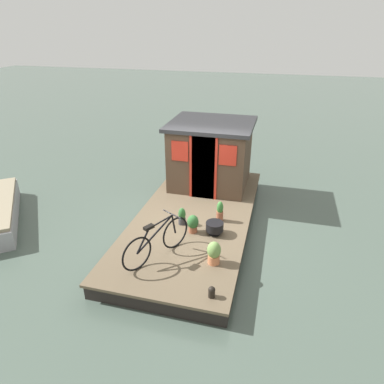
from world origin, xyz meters
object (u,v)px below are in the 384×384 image
potted_plant_mint (214,253)px  mooring_bollard (212,292)px  bicycle (157,241)px  potted_plant_succulent (220,212)px  charcoal_grill (215,227)px  potted_plant_thyme (193,223)px  potted_plant_ivy (182,216)px  houseboat_cabin (211,154)px

potted_plant_mint → mooring_bollard: 0.93m
bicycle → potted_plant_succulent: (1.71, -0.92, -0.14)m
charcoal_grill → mooring_bollard: bearing=-170.0°
potted_plant_succulent → charcoal_grill: 0.58m
potted_plant_succulent → charcoal_grill: (-0.58, 0.00, -0.06)m
potted_plant_thyme → potted_plant_succulent: 0.80m
potted_plant_mint → charcoal_grill: (1.02, 0.19, -0.07)m
potted_plant_thyme → mooring_bollard: (-1.87, -0.82, -0.11)m
potted_plant_ivy → mooring_bollard: size_ratio=1.96×
houseboat_cabin → charcoal_grill: houseboat_cabin is taller
houseboat_cabin → potted_plant_mint: 3.73m
mooring_bollard → potted_plant_succulent: bearing=7.7°
potted_plant_mint → potted_plant_ivy: size_ratio=1.14×
bicycle → mooring_bollard: 1.51m
potted_plant_thyme → potted_plant_mint: potted_plant_mint is taller
charcoal_grill → bicycle: bearing=141.0°
potted_plant_succulent → potted_plant_mint: bearing=-173.4°
potted_plant_thyme → potted_plant_ivy: size_ratio=1.01×
bicycle → charcoal_grill: 1.47m
houseboat_cabin → bicycle: (-3.68, 0.27, -0.53)m
potted_plant_ivy → mooring_bollard: potted_plant_ivy is taller
potted_plant_succulent → charcoal_grill: size_ratio=1.29×
potted_plant_thyme → potted_plant_ivy: potted_plant_thyme is taller
potted_plant_ivy → potted_plant_mint: bearing=-141.0°
bicycle → potted_plant_ivy: (1.34, -0.11, -0.18)m
potted_plant_thyme → charcoal_grill: potted_plant_thyme is taller
potted_plant_ivy → charcoal_grill: size_ratio=1.07×
potted_plant_succulent → charcoal_grill: bearing=179.6°
charcoal_grill → potted_plant_mint: bearing=-169.4°
bicycle → potted_plant_mint: 1.12m
potted_plant_mint → charcoal_grill: bearing=10.6°
mooring_bollard → potted_plant_thyme: bearing=23.6°
houseboat_cabin → potted_plant_succulent: 2.18m
bicycle → potted_plant_succulent: bearing=-28.3°
potted_plant_thyme → charcoal_grill: size_ratio=1.08×
potted_plant_ivy → mooring_bollard: bearing=-151.8°
potted_plant_mint → potted_plant_succulent: bearing=6.6°
potted_plant_thyme → charcoal_grill: bearing=-83.2°
potted_plant_mint → mooring_bollard: potted_plant_mint is taller
houseboat_cabin → potted_plant_ivy: size_ratio=5.44×
houseboat_cabin → potted_plant_mint: size_ratio=4.75×
potted_plant_succulent → potted_plant_ivy: potted_plant_succulent is taller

